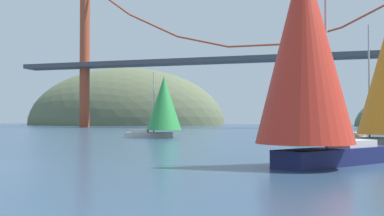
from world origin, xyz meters
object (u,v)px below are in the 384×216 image
at_px(sailboat_orange_sail, 384,88).
at_px(sailboat_teal_sail, 302,104).
at_px(sailboat_green_sail, 163,105).
at_px(sailboat_scarlet_sail, 306,53).

distance_m(sailboat_orange_sail, sailboat_teal_sail, 37.17).
relative_size(sailboat_green_sail, sailboat_teal_sail, 0.77).
relative_size(sailboat_scarlet_sail, sailboat_green_sail, 1.41).
height_order(sailboat_scarlet_sail, sailboat_teal_sail, sailboat_scarlet_sail).
xyz_separation_m(sailboat_orange_sail, sailboat_teal_sail, (-8.07, 36.28, -0.05)).
xyz_separation_m(sailboat_scarlet_sail, sailboat_green_sail, (-18.01, 29.54, -1.36)).
distance_m(sailboat_orange_sail, sailboat_scarlet_sail, 17.69).
height_order(sailboat_scarlet_sail, sailboat_green_sail, sailboat_scarlet_sail).
bearing_deg(sailboat_scarlet_sail, sailboat_teal_sail, 92.99).
bearing_deg(sailboat_orange_sail, sailboat_teal_sail, 102.55).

